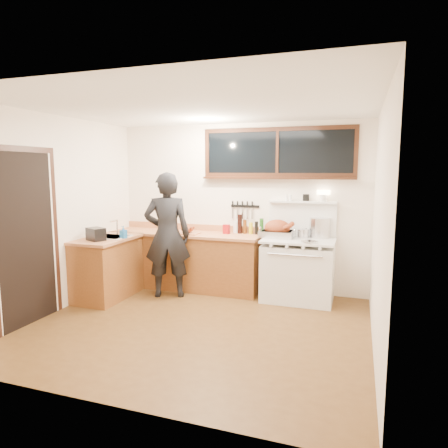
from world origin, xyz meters
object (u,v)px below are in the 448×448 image
(man, at_px, (167,235))
(cutting_board, at_px, (187,231))
(roast_turkey, at_px, (278,230))
(vintage_stove, at_px, (298,268))

(man, relative_size, cutting_board, 5.05)
(cutting_board, bearing_deg, man, -114.24)
(man, height_order, roast_turkey, man)
(roast_turkey, bearing_deg, man, -161.76)
(vintage_stove, relative_size, roast_turkey, 3.00)
(man, bearing_deg, vintage_stove, 13.60)
(cutting_board, relative_size, roast_turkey, 0.69)
(man, bearing_deg, roast_turkey, 18.24)
(vintage_stove, xyz_separation_m, man, (-1.87, -0.45, 0.46))
(vintage_stove, height_order, roast_turkey, vintage_stove)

